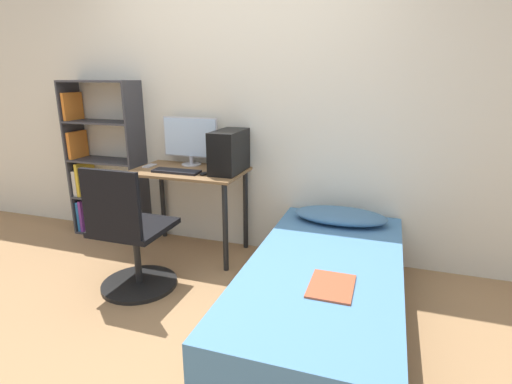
% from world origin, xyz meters
% --- Properties ---
extents(ground_plane, '(14.00, 14.00, 0.00)m').
position_xyz_m(ground_plane, '(0.00, 0.00, 0.00)').
color(ground_plane, '#9E754C').
extents(wall_back, '(8.00, 0.05, 2.50)m').
position_xyz_m(wall_back, '(0.00, 1.50, 1.25)').
color(wall_back, silver).
rests_on(wall_back, ground_plane).
extents(desk, '(0.96, 0.58, 0.76)m').
position_xyz_m(desk, '(-0.36, 1.19, 0.63)').
color(desk, brown).
rests_on(desk, ground_plane).
extents(bookshelf, '(0.73, 0.29, 1.50)m').
position_xyz_m(bookshelf, '(-1.41, 1.33, 0.70)').
color(bookshelf, '#38383D').
rests_on(bookshelf, ground_plane).
extents(office_chair, '(0.57, 0.57, 0.96)m').
position_xyz_m(office_chair, '(-0.46, 0.44, 0.37)').
color(office_chair, black).
rests_on(office_chair, ground_plane).
extents(bed, '(0.95, 2.00, 0.43)m').
position_xyz_m(bed, '(0.94, 0.48, 0.21)').
color(bed, '#4C3D2D').
rests_on(bed, ground_plane).
extents(pillow, '(0.73, 0.36, 0.11)m').
position_xyz_m(pillow, '(0.94, 1.22, 0.48)').
color(pillow, teal).
rests_on(pillow, bed).
extents(magazine, '(0.24, 0.32, 0.01)m').
position_xyz_m(magazine, '(1.03, 0.19, 0.43)').
color(magazine, '#B24C2D').
rests_on(magazine, bed).
extents(monitor, '(0.53, 0.18, 0.43)m').
position_xyz_m(monitor, '(-0.43, 1.38, 1.00)').
color(monitor, '#B7B7BC').
rests_on(monitor, desk).
extents(keyboard, '(0.41, 0.14, 0.02)m').
position_xyz_m(keyboard, '(-0.41, 1.07, 0.77)').
color(keyboard, black).
rests_on(keyboard, desk).
extents(pc_tower, '(0.21, 0.44, 0.35)m').
position_xyz_m(pc_tower, '(-0.00, 1.24, 0.94)').
color(pc_tower, black).
rests_on(pc_tower, desk).
extents(mouse, '(0.06, 0.09, 0.02)m').
position_xyz_m(mouse, '(-0.16, 1.07, 0.77)').
color(mouse, black).
rests_on(mouse, desk).
extents(phone, '(0.07, 0.14, 0.01)m').
position_xyz_m(phone, '(-0.76, 1.20, 0.77)').
color(phone, '#B7B7BC').
rests_on(phone, desk).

